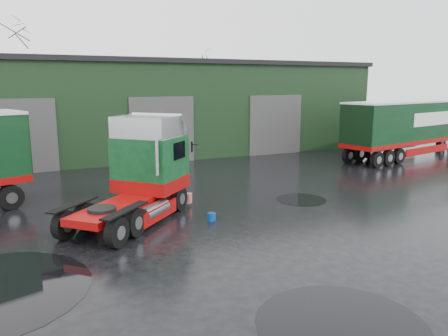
# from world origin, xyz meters

# --- Properties ---
(ground) EXTENTS (100.00, 100.00, 0.00)m
(ground) POSITION_xyz_m (0.00, 0.00, 0.00)
(ground) COLOR black
(warehouse) EXTENTS (32.40, 12.40, 6.30)m
(warehouse) POSITION_xyz_m (2.00, 20.00, 3.16)
(warehouse) COLOR black
(warehouse) RESTS_ON ground
(hero_tractor) EXTENTS (5.96, 5.92, 3.66)m
(hero_tractor) POSITION_xyz_m (-2.65, 3.00, 1.83)
(hero_tractor) COLOR #0E401D
(hero_tractor) RESTS_ON ground
(lorry_right) EXTENTS (14.40, 5.20, 3.73)m
(lorry_right) POSITION_xyz_m (17.00, 9.00, 1.86)
(lorry_right) COLOR silver
(lorry_right) RESTS_ON ground
(wash_bucket) EXTENTS (0.31, 0.31, 0.28)m
(wash_bucket) POSITION_xyz_m (0.11, 2.06, 0.14)
(wash_bucket) COLOR navy
(wash_bucket) RESTS_ON ground
(tree_back_a) EXTENTS (4.40, 4.40, 9.50)m
(tree_back_a) POSITION_xyz_m (-6.00, 30.00, 4.75)
(tree_back_a) COLOR black
(tree_back_a) RESTS_ON ground
(tree_back_b) EXTENTS (4.40, 4.40, 7.50)m
(tree_back_b) POSITION_xyz_m (10.00, 30.00, 3.75)
(tree_back_b) COLOR black
(tree_back_b) RESTS_ON ground
(puddle_0) EXTENTS (3.49, 3.49, 0.01)m
(puddle_0) POSITION_xyz_m (-0.22, -5.31, 0.00)
(puddle_0) COLOR black
(puddle_0) RESTS_ON ground
(puddle_1) EXTENTS (2.10, 2.10, 0.01)m
(puddle_1) POSITION_xyz_m (4.64, 3.09, 0.00)
(puddle_1) COLOR black
(puddle_1) RESTS_ON ground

